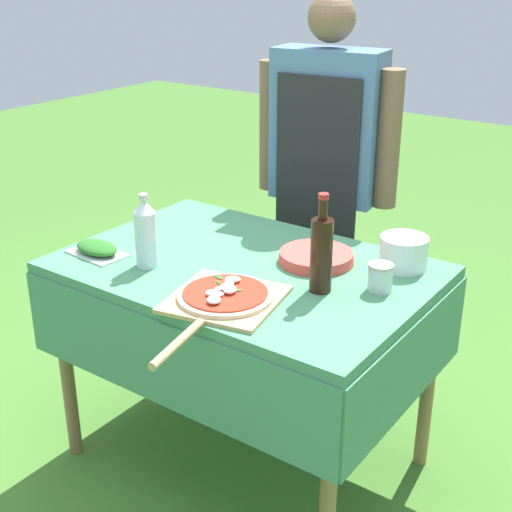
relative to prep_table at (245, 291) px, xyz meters
The scene contains 10 objects.
ground_plane 0.67m from the prep_table, ahead, with size 12.00×12.00×0.00m, color #477A2D.
prep_table is the anchor object (origin of this frame).
person_cook 0.75m from the prep_table, 99.21° to the left, with size 0.58×0.24×1.56m.
pizza_on_peel 0.30m from the prep_table, 66.48° to the right, with size 0.36×0.58×0.05m.
oil_bottle 0.37m from the prep_table, ahead, with size 0.07×0.07×0.30m.
water_bottle 0.38m from the prep_table, 142.71° to the right, with size 0.07×0.07×0.24m.
herb_container 0.51m from the prep_table, 154.03° to the right, with size 0.21×0.13×0.04m.
mixing_tub 0.53m from the prep_table, 33.09° to the left, with size 0.15×0.15×0.10m, color silver.
plate_stack 0.26m from the prep_table, 40.21° to the left, with size 0.25×0.25×0.03m.
sauce_jar 0.47m from the prep_table, 10.25° to the left, with size 0.08×0.08×0.08m.
Camera 1 is at (1.25, -1.69, 1.68)m, focal length 50.00 mm.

